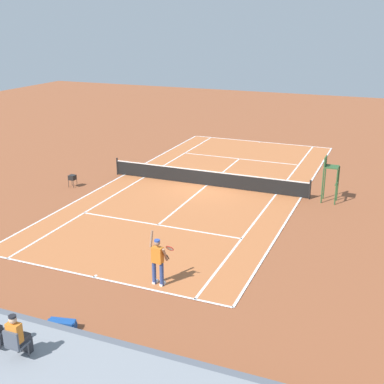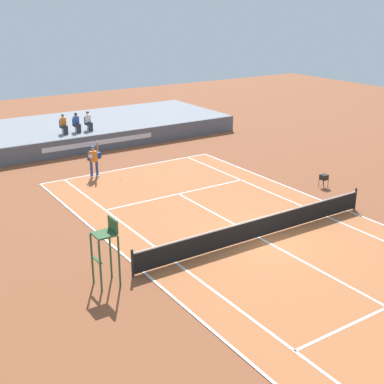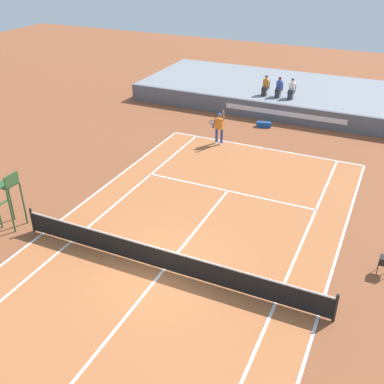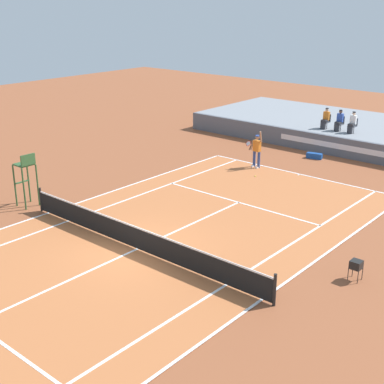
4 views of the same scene
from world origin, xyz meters
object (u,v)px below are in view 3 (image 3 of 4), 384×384
at_px(tennis_player, 219,128).
at_px(tennis_ball, 225,155).
at_px(spectator_seated_2, 292,89).
at_px(equipment_bag, 264,124).
at_px(spectator_seated_1, 279,88).
at_px(spectator_seated_0, 265,86).
at_px(umpire_chair, 9,193).

relative_size(tennis_player, tennis_ball, 30.63).
distance_m(spectator_seated_2, equipment_bag, 3.33).
xyz_separation_m(tennis_player, equipment_bag, (1.57, 3.67, -0.83)).
bearing_deg(spectator_seated_1, spectator_seated_0, 180.00).
bearing_deg(equipment_bag, spectator_seated_2, 72.28).
distance_m(spectator_seated_1, umpire_chair, 18.87).
bearing_deg(tennis_player, equipment_bag, 66.86).
bearing_deg(spectator_seated_1, equipment_bag, -90.87).
bearing_deg(spectator_seated_0, spectator_seated_1, 0.00).
xyz_separation_m(spectator_seated_1, tennis_ball, (-0.70, -7.85, -1.73)).
relative_size(spectator_seated_2, tennis_player, 0.61).
distance_m(spectator_seated_1, tennis_ball, 8.06).
bearing_deg(tennis_ball, spectator_seated_2, 78.86).
bearing_deg(umpire_chair, spectator_seated_1, 71.39).
distance_m(spectator_seated_2, tennis_ball, 8.18).
height_order(spectator_seated_0, equipment_bag, spectator_seated_0).
xyz_separation_m(spectator_seated_0, umpire_chair, (-5.11, -17.88, -0.21)).
distance_m(spectator_seated_1, spectator_seated_2, 0.85).
distance_m(tennis_ball, equipment_bag, 5.11).
distance_m(spectator_seated_2, umpire_chair, 19.16).
height_order(tennis_player, tennis_ball, tennis_player).
relative_size(spectator_seated_2, umpire_chair, 0.52).
bearing_deg(tennis_ball, spectator_seated_0, 91.53).
bearing_deg(tennis_ball, tennis_player, 123.00).
relative_size(tennis_player, equipment_bag, 2.20).
height_order(spectator_seated_0, spectator_seated_1, same).
xyz_separation_m(spectator_seated_1, tennis_player, (-1.61, -6.45, -0.77)).
distance_m(tennis_player, tennis_ball, 1.93).
height_order(spectator_seated_1, tennis_ball, spectator_seated_1).
height_order(spectator_seated_1, tennis_player, spectator_seated_1).
bearing_deg(spectator_seated_2, spectator_seated_0, 180.00).
relative_size(spectator_seated_2, tennis_ball, 18.60).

